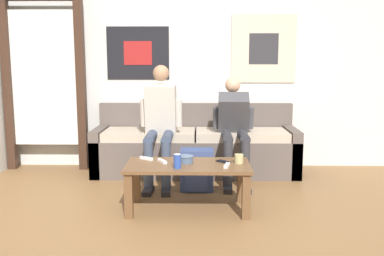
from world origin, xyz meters
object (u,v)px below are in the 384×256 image
Objects in this scene: person_seated_adult at (160,120)px; ceramic_bowl at (186,159)px; couch at (195,148)px; coffee_table at (188,172)px; drink_can_blue at (177,161)px; cell_phone at (223,162)px; game_controller_near_left at (146,158)px; game_controller_far_center at (227,165)px; game_controller_near_right at (162,161)px; pillar_candle at (239,159)px; backpack at (197,171)px; person_seated_teen at (234,124)px.

person_seated_adult reaches higher than ceramic_bowl.
couch reaches higher than coffee_table.
drink_can_blue is 0.86× the size of cell_phone.
game_controller_far_center is (0.74, -0.26, 0.00)m from game_controller_near_left.
game_controller_near_left is 0.90× the size of game_controller_far_center.
game_controller_near_right is (0.09, -0.87, -0.26)m from person_seated_adult.
ceramic_bowl reaches higher than game_controller_far_center.
game_controller_near_right is (-0.22, 0.01, -0.03)m from ceramic_bowl.
pillar_candle is (0.48, -0.01, 0.00)m from ceramic_bowl.
backpack is at bearing 123.73° from pillar_candle.
drink_can_blue reaches higher than pillar_candle.
game_controller_near_right is (0.16, -0.11, 0.00)m from game_controller_near_left.
ceramic_bowl is at bearing -93.50° from couch.
couch is at bearing 84.36° from drink_can_blue.
couch is 2.16× the size of coffee_table.
game_controller_far_center is (-0.12, -0.12, -0.03)m from pillar_candle.
pillar_candle is 0.77× the size of drink_can_blue.
coffee_table is at bearing -22.54° from game_controller_near_left.
person_seated_adult is 3.00× the size of backpack.
game_controller_near_right reaches higher than backpack.
game_controller_near_left is (-0.38, 0.12, -0.03)m from ceramic_bowl.
pillar_candle reaches higher than ceramic_bowl.
pillar_candle reaches higher than backpack.
game_controller_near_right is (-0.24, 0.05, 0.09)m from coffee_table.
pillar_candle is 0.71× the size of game_controller_near_left.
coffee_table is at bearing 60.69° from drink_can_blue.
person_seated_teen is at bearing 63.11° from drink_can_blue.
person_seated_adult reaches higher than person_seated_teen.
cell_phone is at bearing 29.18° from drink_can_blue.
couch is 1.86× the size of person_seated_adult.
person_seated_teen is 8.20× the size of ceramic_bowl.
game_controller_near_left is (-0.47, -0.44, 0.23)m from backpack.
ceramic_bowl is 0.98× the size of cell_phone.
pillar_candle is at bearing -1.96° from game_controller_near_right.
game_controller_far_center is at bearing -97.86° from person_seated_teen.
pillar_candle is at bearing 18.77° from drink_can_blue.
game_controller_near_right reaches higher than coffee_table.
person_seated_adult reaches higher than pillar_candle.
drink_can_blue reaches higher than cell_phone.
ceramic_bowl is at bearing 115.18° from coffee_table.
coffee_table is 0.97× the size of person_seated_teen.
game_controller_far_center is (0.43, 0.06, -0.05)m from drink_can_blue.
game_controller_near_left is at bearing -137.32° from backpack.
pillar_candle is 0.64× the size of game_controller_far_center.
ceramic_bowl is at bearing -174.60° from cell_phone.
cell_phone is at bearing -52.38° from person_seated_adult.
couch is at bearing 68.75° from game_controller_near_left.
ceramic_bowl is 1.05× the size of game_controller_near_left.
pillar_candle is 0.70m from game_controller_near_right.
person_seated_teen is at bearing 52.04° from game_controller_near_right.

